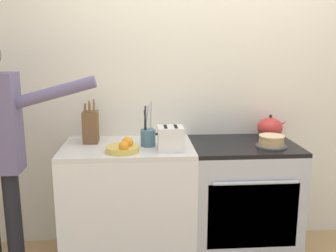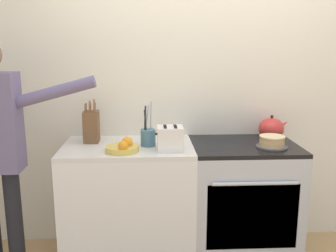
{
  "view_description": "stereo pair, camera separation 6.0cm",
  "coord_description": "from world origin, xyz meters",
  "views": [
    {
      "loc": [
        -0.53,
        -2.37,
        1.62
      ],
      "look_at": [
        -0.34,
        0.28,
        1.06
      ],
      "focal_mm": 40.0,
      "sensor_mm": 36.0,
      "label": 1
    },
    {
      "loc": [
        -0.47,
        -2.37,
        1.62
      ],
      "look_at": [
        -0.34,
        0.28,
        1.06
      ],
      "focal_mm": 40.0,
      "sensor_mm": 36.0,
      "label": 2
    }
  ],
  "objects": [
    {
      "name": "wall_back",
      "position": [
        0.0,
        0.64,
        1.3
      ],
      "size": [
        8.0,
        0.04,
        2.6
      ],
      "color": "silver",
      "rests_on": "ground_plane"
    },
    {
      "name": "counter_cabinet",
      "position": [
        -0.63,
        0.31,
        0.45
      ],
      "size": [
        0.96,
        0.62,
        0.91
      ],
      "color": "white",
      "rests_on": "ground_plane"
    },
    {
      "name": "stove_range",
      "position": [
        0.24,
        0.31,
        0.45
      ],
      "size": [
        0.78,
        0.65,
        0.91
      ],
      "color": "#B7BABF",
      "rests_on": "ground_plane"
    },
    {
      "name": "layer_cake",
      "position": [
        0.41,
        0.2,
        0.95
      ],
      "size": [
        0.22,
        0.22,
        0.09
      ],
      "color": "#4C4C51",
      "rests_on": "stove_range"
    },
    {
      "name": "tea_kettle",
      "position": [
        0.49,
        0.45,
        0.99
      ],
      "size": [
        0.24,
        0.2,
        0.19
      ],
      "color": "red",
      "rests_on": "stove_range"
    },
    {
      "name": "knife_block",
      "position": [
        -0.91,
        0.43,
        1.03
      ],
      "size": [
        0.11,
        0.14,
        0.33
      ],
      "color": "brown",
      "rests_on": "counter_cabinet"
    },
    {
      "name": "utensil_crock",
      "position": [
        -0.48,
        0.29,
        0.98
      ],
      "size": [
        0.11,
        0.11,
        0.33
      ],
      "color": "#477084",
      "rests_on": "counter_cabinet"
    },
    {
      "name": "fruit_bowl",
      "position": [
        -0.65,
        0.15,
        0.94
      ],
      "size": [
        0.23,
        0.23,
        0.1
      ],
      "color": "gold",
      "rests_on": "counter_cabinet"
    },
    {
      "name": "toaster",
      "position": [
        -0.33,
        0.17,
        0.99
      ],
      "size": [
        0.19,
        0.17,
        0.17
      ],
      "color": "silver",
      "rests_on": "counter_cabinet"
    }
  ]
}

